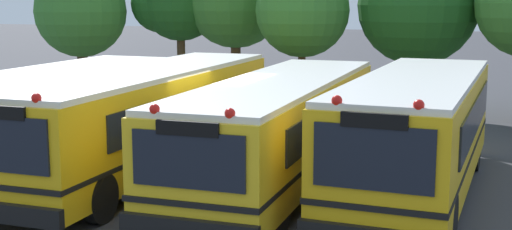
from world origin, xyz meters
TOP-DOWN VIEW (x-y plane):
  - ground_plane at (0.00, 0.00)m, footprint 160.00×160.00m
  - school_bus_0 at (-4.77, -0.17)m, footprint 2.58×10.43m
  - school_bus_1 at (-1.72, 0.02)m, footprint 2.53×11.22m
  - school_bus_2 at (1.72, 0.13)m, footprint 2.72×10.86m
  - school_bus_3 at (4.89, 0.04)m, footprint 2.69×9.48m
  - tree_0 at (-10.05, 9.67)m, footprint 3.78×3.78m
  - tree_1 at (-6.60, 11.44)m, footprint 3.76×3.47m
  - tree_3 at (-0.54, 10.04)m, footprint 3.53×3.53m
  - tree_4 at (3.55, 11.00)m, footprint 4.44×4.44m

SIDE VIEW (x-z plane):
  - ground_plane at x=0.00m, z-range 0.00..0.00m
  - school_bus_0 at x=-4.77m, z-range 0.07..2.65m
  - school_bus_2 at x=1.72m, z-range 0.07..2.66m
  - school_bus_1 at x=-1.72m, z-range 0.07..2.78m
  - school_bus_3 at x=4.89m, z-range 0.07..2.86m
  - tree_0 at x=-10.05m, z-range 0.93..6.61m
  - tree_3 at x=-0.54m, z-range 1.04..6.69m
  - tree_4 at x=3.55m, z-range 0.98..7.28m
  - tree_1 at x=-6.60m, z-range 1.21..7.21m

